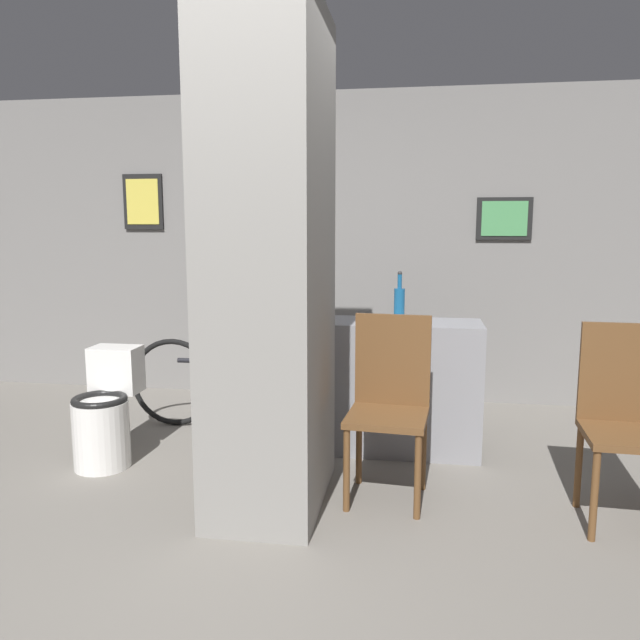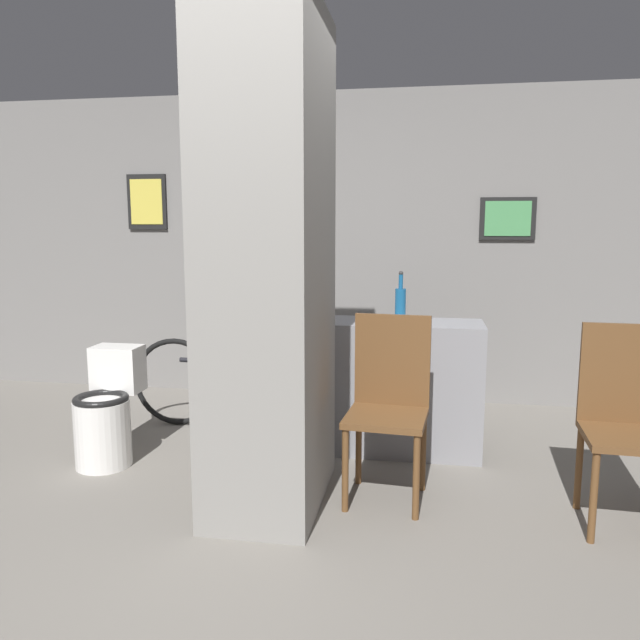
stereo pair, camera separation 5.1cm
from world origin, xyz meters
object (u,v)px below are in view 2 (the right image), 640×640
(chair_near_pillar, at_px, (389,399))
(chair_by_doorway, at_px, (626,417))
(bicycle, at_px, (244,383))
(bottle_tall, at_px, (400,303))
(toilet, at_px, (107,414))

(chair_near_pillar, distance_m, chair_by_doorway, 1.20)
(bicycle, height_order, bottle_tall, bottle_tall)
(chair_near_pillar, relative_size, bottle_tall, 3.05)
(chair_near_pillar, xyz_separation_m, bottle_tall, (0.02, 0.74, 0.44))
(toilet, height_order, chair_by_doorway, chair_by_doorway)
(toilet, bearing_deg, chair_near_pillar, -5.56)
(toilet, bearing_deg, bicycle, 49.52)
(bottle_tall, bearing_deg, chair_near_pillar, -91.75)
(chair_by_doorway, distance_m, bicycle, 2.56)
(chair_near_pillar, relative_size, bicycle, 0.58)
(toilet, distance_m, chair_by_doorway, 3.01)
(toilet, distance_m, chair_near_pillar, 1.81)
(toilet, xyz_separation_m, chair_by_doorway, (2.99, -0.29, 0.24))
(chair_near_pillar, bearing_deg, bicycle, 144.21)
(toilet, relative_size, bicycle, 0.42)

